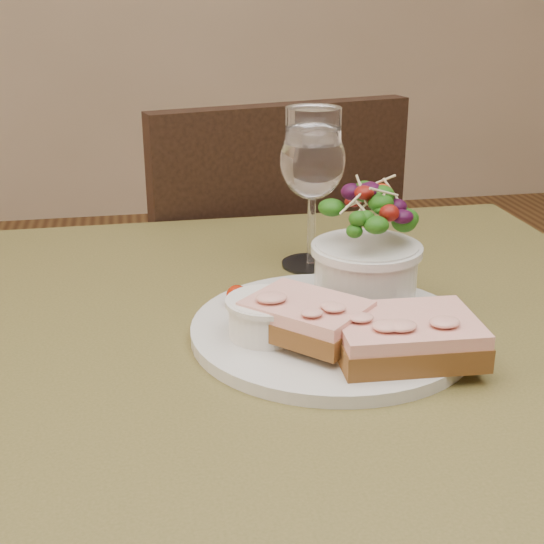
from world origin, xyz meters
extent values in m
cube|color=#4B4820|center=(0.00, 0.00, 0.73)|extent=(0.80, 0.80, 0.04)
cylinder|color=black|center=(-0.34, 0.34, 0.35)|extent=(0.05, 0.05, 0.71)
cylinder|color=black|center=(0.34, 0.34, 0.35)|extent=(0.05, 0.05, 0.71)
cube|color=black|center=(0.04, 0.66, 0.45)|extent=(0.51, 0.51, 0.04)
cube|color=black|center=(0.08, 0.47, 0.68)|extent=(0.42, 0.14, 0.45)
cube|color=black|center=(0.04, 0.66, 0.23)|extent=(0.43, 0.43, 0.45)
cylinder|color=silver|center=(0.03, -0.01, 0.76)|extent=(0.27, 0.27, 0.01)
cube|color=#553816|center=(0.08, -0.08, 0.77)|extent=(0.13, 0.10, 0.02)
cube|color=#FFF5C1|center=(0.08, -0.08, 0.79)|extent=(0.13, 0.10, 0.01)
cube|color=#553816|center=(0.00, -0.03, 0.78)|extent=(0.13, 0.13, 0.02)
cube|color=#FFF5C1|center=(0.00, -0.03, 0.79)|extent=(0.13, 0.13, 0.01)
cylinder|color=silver|center=(-0.03, -0.02, 0.78)|extent=(0.07, 0.07, 0.04)
cylinder|color=olive|center=(-0.03, -0.02, 0.80)|extent=(0.06, 0.06, 0.01)
cylinder|color=silver|center=(0.08, 0.04, 0.79)|extent=(0.10, 0.10, 0.06)
ellipsoid|color=#0B3E0B|center=(0.08, 0.04, 0.85)|extent=(0.09, 0.09, 0.06)
ellipsoid|color=#0B3E0B|center=(-0.03, 0.07, 0.77)|extent=(0.04, 0.04, 0.01)
sphere|color=#981D08|center=(-0.05, 0.06, 0.77)|extent=(0.02, 0.02, 0.02)
cylinder|color=white|center=(0.06, 0.19, 0.75)|extent=(0.07, 0.07, 0.00)
cylinder|color=white|center=(0.06, 0.19, 0.80)|extent=(0.01, 0.01, 0.09)
ellipsoid|color=white|center=(0.06, 0.19, 0.88)|extent=(0.08, 0.08, 0.09)
camera|label=1|loc=(-0.14, -0.65, 1.07)|focal=50.00mm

